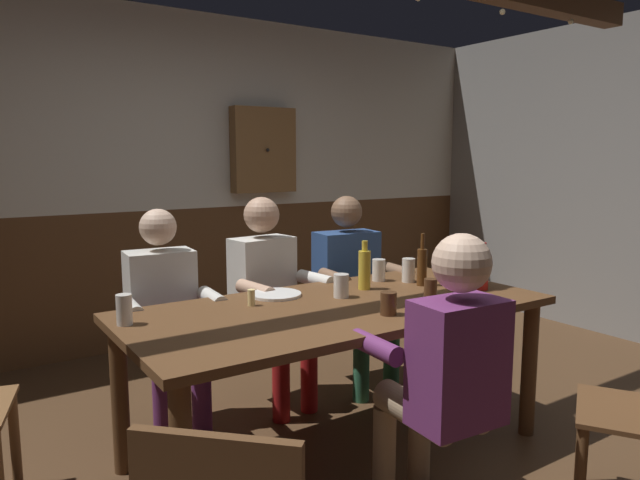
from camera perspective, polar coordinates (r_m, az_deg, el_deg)
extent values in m
plane|color=#4C331E|center=(3.03, 3.45, -20.95)|extent=(7.21, 7.21, 0.00)
cube|color=beige|center=(4.77, -14.15, 12.11)|extent=(6.01, 0.12, 1.52)
cube|color=brown|center=(4.85, -13.62, -3.28)|extent=(6.01, 0.12, 1.07)
cube|color=brown|center=(2.87, 1.79, -6.68)|extent=(2.07, 0.97, 0.04)
cylinder|color=brown|center=(2.26, -13.31, -21.65)|extent=(0.08, 0.08, 0.72)
cylinder|color=brown|center=(3.35, 19.75, -11.76)|extent=(0.08, 0.08, 0.72)
cylinder|color=brown|center=(2.96, -18.96, -14.43)|extent=(0.08, 0.08, 0.72)
cylinder|color=brown|center=(3.86, 9.98, -8.76)|extent=(0.08, 0.08, 0.72)
cube|color=silver|center=(3.29, -15.29, -5.47)|extent=(0.37, 0.25, 0.52)
sphere|color=beige|center=(3.22, -15.55, 1.22)|extent=(0.20, 0.20, 0.20)
cylinder|color=#6B2D66|center=(3.23, -12.75, -10.02)|extent=(0.16, 0.43, 0.13)
cylinder|color=#6B2D66|center=(3.18, -16.16, -10.41)|extent=(0.16, 0.43, 0.13)
cylinder|color=#6B2D66|center=(3.14, -11.45, -15.81)|extent=(0.10, 0.10, 0.42)
cylinder|color=#6B2D66|center=(3.09, -15.03, -16.31)|extent=(0.10, 0.10, 0.42)
cylinder|color=silver|center=(3.10, -10.47, -5.63)|extent=(0.10, 0.29, 0.08)
cylinder|color=silver|center=(3.00, -18.00, -6.37)|extent=(0.10, 0.29, 0.08)
cube|color=silver|center=(3.52, -5.64, -4.12)|extent=(0.39, 0.25, 0.54)
sphere|color=tan|center=(3.46, -5.74, 2.46)|extent=(0.21, 0.21, 0.21)
cylinder|color=#AD1919|center=(3.53, -2.99, -8.23)|extent=(0.17, 0.38, 0.13)
cylinder|color=#AD1919|center=(3.42, -5.72, -8.81)|extent=(0.17, 0.38, 0.13)
cylinder|color=#AD1919|center=(3.48, -1.07, -13.15)|extent=(0.10, 0.10, 0.42)
cylinder|color=#AD1919|center=(3.37, -3.82, -13.93)|extent=(0.10, 0.10, 0.42)
cylinder|color=silver|center=(3.45, -0.42, -3.88)|extent=(0.11, 0.29, 0.08)
cylinder|color=tan|center=(3.20, -6.33, -4.88)|extent=(0.11, 0.29, 0.08)
cube|color=#2D4C84|center=(3.85, 2.57, -3.11)|extent=(0.42, 0.26, 0.53)
sphere|color=brown|center=(3.79, 2.61, 2.79)|extent=(0.20, 0.20, 0.20)
cylinder|color=#33724C|center=(3.83, 5.21, -6.97)|extent=(0.17, 0.44, 0.13)
cylinder|color=#33724C|center=(3.71, 2.32, -7.41)|extent=(0.17, 0.44, 0.13)
cylinder|color=#33724C|center=(3.74, 6.98, -11.68)|extent=(0.10, 0.10, 0.42)
cylinder|color=#33724C|center=(3.62, 4.05, -12.30)|extent=(0.10, 0.10, 0.42)
cylinder|color=brown|center=(3.76, 7.56, -3.02)|extent=(0.11, 0.29, 0.08)
cylinder|color=brown|center=(3.51, 1.40, -3.74)|extent=(0.11, 0.29, 0.08)
cube|color=#6B2D66|center=(2.31, 13.35, -11.59)|extent=(0.36, 0.24, 0.49)
sphere|color=beige|center=(2.21, 13.67, -2.20)|extent=(0.22, 0.22, 0.22)
cylinder|color=#997F60|center=(2.43, 9.16, -16.14)|extent=(0.15, 0.39, 0.13)
cylinder|color=#997F60|center=(2.55, 12.64, -15.07)|extent=(0.15, 0.39, 0.13)
cylinder|color=#997F60|center=(2.68, 6.29, -20.01)|extent=(0.10, 0.10, 0.42)
cylinder|color=#997F60|center=(2.79, 9.66, -18.93)|extent=(0.10, 0.10, 0.42)
cylinder|color=#6B2D66|center=(2.36, 5.48, -10.36)|extent=(0.10, 0.28, 0.08)
cylinder|color=#6B2D66|center=(2.61, 12.91, -8.72)|extent=(0.10, 0.28, 0.08)
cylinder|color=brown|center=(3.09, -27.66, -16.77)|extent=(0.04, 0.04, 0.44)
cube|color=brown|center=(2.76, 28.49, -14.68)|extent=(0.61, 0.61, 0.02)
cylinder|color=brown|center=(2.68, 24.07, -20.58)|extent=(0.04, 0.04, 0.44)
cylinder|color=brown|center=(3.02, 24.18, -17.19)|extent=(0.04, 0.04, 0.44)
cylinder|color=#F9E08C|center=(2.84, -6.72, -5.61)|extent=(0.04, 0.04, 0.08)
cylinder|color=white|center=(3.04, -4.33, -5.32)|extent=(0.26, 0.26, 0.01)
cylinder|color=gold|center=(3.17, 4.37, -2.95)|extent=(0.07, 0.07, 0.21)
cylinder|color=gold|center=(3.14, 4.39, -0.58)|extent=(0.03, 0.03, 0.06)
cylinder|color=red|center=(3.27, 15.55, -3.17)|extent=(0.07, 0.07, 0.18)
cylinder|color=red|center=(3.25, 15.63, -0.95)|extent=(0.03, 0.03, 0.08)
cylinder|color=#593314|center=(3.30, 9.93, -2.65)|extent=(0.06, 0.06, 0.21)
cylinder|color=#593314|center=(3.27, 9.99, -0.14)|extent=(0.02, 0.02, 0.09)
cylinder|color=#4C2D19|center=(2.68, 6.71, -6.18)|extent=(0.07, 0.07, 0.11)
cylinder|color=white|center=(3.39, 8.63, -2.93)|extent=(0.07, 0.07, 0.14)
cylinder|color=white|center=(2.64, -18.58, -6.47)|extent=(0.07, 0.07, 0.13)
cylinder|color=white|center=(3.39, 5.75, -2.94)|extent=(0.08, 0.08, 0.13)
cylinder|color=gold|center=(3.48, 12.53, -2.74)|extent=(0.08, 0.08, 0.13)
cylinder|color=#4C2D19|center=(2.87, 10.74, -5.04)|extent=(0.06, 0.06, 0.13)
cylinder|color=white|center=(2.99, 2.08, -4.49)|extent=(0.08, 0.08, 0.12)
cube|color=brown|center=(4.93, -5.54, 8.73)|extent=(0.56, 0.12, 0.70)
sphere|color=black|center=(4.87, -5.12, 8.74)|extent=(0.03, 0.03, 0.03)
sphere|color=#F9EAB2|center=(4.01, 17.39, 20.50)|extent=(0.04, 0.04, 0.04)
sphere|color=#F9EAB2|center=(4.57, 23.29, 19.01)|extent=(0.04, 0.04, 0.04)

